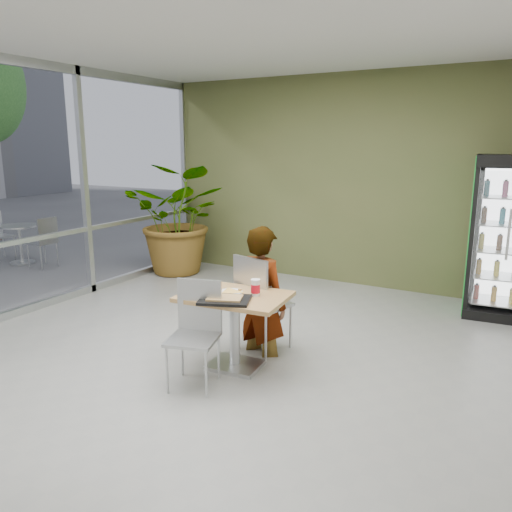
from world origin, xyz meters
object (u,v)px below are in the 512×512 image
object	(u,v)px
chair_far	(258,296)
beverage_fridge	(509,238)
chair_near	(196,324)
cafeteria_tray	(225,300)
potted_plant	(180,219)
dining_table	(235,316)
soda_cup	(255,288)
seated_woman	(262,303)

from	to	relation	value
chair_far	beverage_fridge	xyz separation A→B (m)	(2.18, 2.52, 0.41)
chair_near	chair_far	bearing A→B (deg)	63.89
chair_near	beverage_fridge	size ratio (longest dim) A/B	0.47
cafeteria_tray	potted_plant	world-z (taller)	potted_plant
chair_near	dining_table	bearing A→B (deg)	54.78
dining_table	beverage_fridge	distance (m)	3.72
soda_cup	potted_plant	distance (m)	3.97
seated_woman	cafeteria_tray	world-z (taller)	seated_woman
dining_table	seated_woman	size ratio (longest dim) A/B	0.65
dining_table	chair_near	world-z (taller)	chair_near
cafeteria_tray	beverage_fridge	bearing A→B (deg)	56.07
chair_near	potted_plant	xyz separation A→B (m)	(-2.61, 3.14, 0.37)
chair_near	potted_plant	distance (m)	4.10
dining_table	potted_plant	xyz separation A→B (m)	(-2.76, 2.72, 0.39)
chair_far	beverage_fridge	distance (m)	3.36
soda_cup	cafeteria_tray	size ratio (longest dim) A/B	0.35
dining_table	beverage_fridge	bearing A→B (deg)	53.69
chair_near	cafeteria_tray	world-z (taller)	chair_near
dining_table	chair_near	xyz separation A→B (m)	(-0.15, -0.42, 0.02)
dining_table	beverage_fridge	size ratio (longest dim) A/B	0.53
seated_woman	cafeteria_tray	distance (m)	0.77
soda_cup	beverage_fridge	world-z (taller)	beverage_fridge
seated_woman	beverage_fridge	world-z (taller)	beverage_fridge
chair_near	soda_cup	bearing A→B (deg)	39.34
cafeteria_tray	beverage_fridge	world-z (taller)	beverage_fridge
beverage_fridge	chair_far	bearing A→B (deg)	-135.72
chair_far	potted_plant	bearing A→B (deg)	-25.43
seated_woman	potted_plant	distance (m)	3.58
beverage_fridge	potted_plant	distance (m)	4.95
dining_table	soda_cup	bearing A→B (deg)	20.13
soda_cup	cafeteria_tray	distance (m)	0.34
dining_table	soda_cup	xyz separation A→B (m)	(0.19, 0.07, 0.29)
dining_table	beverage_fridge	xyz separation A→B (m)	(2.18, 2.97, 0.48)
chair_near	potted_plant	bearing A→B (deg)	113.39
beverage_fridge	potted_plant	size ratio (longest dim) A/B	1.10
chair_far	cafeteria_tray	world-z (taller)	chair_far
chair_near	potted_plant	world-z (taller)	potted_plant
soda_cup	chair_far	bearing A→B (deg)	116.39
cafeteria_tray	chair_near	bearing A→B (deg)	-131.65
dining_table	chair_near	distance (m)	0.45
dining_table	cafeteria_tray	size ratio (longest dim) A/B	2.32
chair_near	seated_woman	distance (m)	0.95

